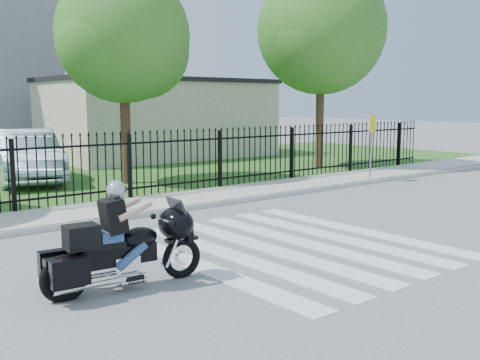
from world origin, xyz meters
TOP-DOWN VIEW (x-y plane):
  - ground at (0.00, 0.00)m, footprint 120.00×120.00m
  - crosswalk at (0.00, 0.00)m, footprint 5.00×5.50m
  - sidewalk at (0.00, 5.00)m, footprint 40.00×2.00m
  - curb at (0.00, 4.00)m, footprint 40.00×0.12m
  - grass_strip at (0.00, 12.00)m, footprint 40.00×12.00m
  - iron_fence at (0.00, 6.00)m, footprint 26.00×0.04m
  - tree_mid at (1.50, 9.00)m, footprint 4.20×4.20m
  - tree_right at (9.50, 8.00)m, footprint 5.00×5.00m
  - building_low at (7.00, 16.00)m, footprint 10.00×6.00m
  - building_low_roof at (7.00, 16.00)m, footprint 10.20×6.20m
  - motorcycle_rider at (-3.50, -0.21)m, footprint 2.42×0.88m
  - parked_car at (-0.91, 11.36)m, footprint 2.80×5.47m
  - traffic_sign at (7.97, 4.29)m, footprint 0.45×0.15m

SIDE VIEW (x-z plane):
  - ground at x=0.00m, z-range 0.00..0.00m
  - crosswalk at x=0.00m, z-range 0.00..0.01m
  - grass_strip at x=0.00m, z-range 0.00..0.02m
  - sidewalk at x=0.00m, z-range 0.00..0.12m
  - curb at x=0.00m, z-range 0.00..0.12m
  - motorcycle_rider at x=-3.50m, z-range -0.15..1.46m
  - parked_car at x=-0.91m, z-range 0.02..1.74m
  - iron_fence at x=0.00m, z-range 0.00..1.80m
  - traffic_sign at x=7.97m, z-range 0.56..2.64m
  - building_low at x=7.00m, z-range 0.00..3.50m
  - building_low_roof at x=7.00m, z-range 3.50..3.70m
  - tree_mid at x=1.50m, z-range 1.28..8.06m
  - tree_right at x=9.50m, z-range 1.44..9.34m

